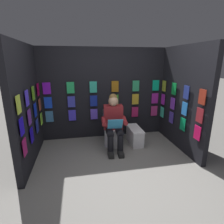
{
  "coord_description": "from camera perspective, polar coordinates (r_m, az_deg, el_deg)",
  "views": [
    {
      "loc": [
        0.63,
        2.49,
        1.85
      ],
      "look_at": [
        -0.04,
        -0.96,
        0.85
      ],
      "focal_mm": 28.9,
      "sensor_mm": 36.0,
      "label": 1
    }
  ],
  "objects": [
    {
      "name": "toilet",
      "position": [
        4.11,
        0.13,
        -5.91
      ],
      "size": [
        0.42,
        0.57,
        0.77
      ],
      "rotation": [
        0.0,
        0.0,
        -0.07
      ],
      "color": "white",
      "rests_on": "ground"
    },
    {
      "name": "ground_plane",
      "position": [
        3.17,
        2.78,
        -19.87
      ],
      "size": [
        30.0,
        30.0,
        0.0
      ],
      "primitive_type": "plane",
      "color": "gray"
    },
    {
      "name": "display_wall_left",
      "position": [
        4.08,
        21.4,
        3.85
      ],
      "size": [
        0.14,
        1.75,
        2.16
      ],
      "color": "black",
      "rests_on": "ground"
    },
    {
      "name": "display_wall_back",
      "position": [
        4.41,
        -2.6,
        5.76
      ],
      "size": [
        3.07,
        0.14,
        2.16
      ],
      "color": "black",
      "rests_on": "ground"
    },
    {
      "name": "display_wall_right",
      "position": [
        3.57,
        -25.37,
        1.82
      ],
      "size": [
        0.14,
        1.75,
        2.16
      ],
      "color": "black",
      "rests_on": "ground"
    },
    {
      "name": "person_reading",
      "position": [
        3.8,
        0.58,
        -3.34
      ],
      "size": [
        0.55,
        0.7,
        1.19
      ],
      "rotation": [
        0.0,
        0.0,
        -0.07
      ],
      "color": "maroon",
      "rests_on": "ground"
    },
    {
      "name": "comic_longbox_near",
      "position": [
        4.24,
        7.21,
        -7.36
      ],
      "size": [
        0.27,
        0.63,
        0.38
      ],
      "rotation": [
        0.0,
        0.0,
        -0.01
      ],
      "color": "silver",
      "rests_on": "ground"
    }
  ]
}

